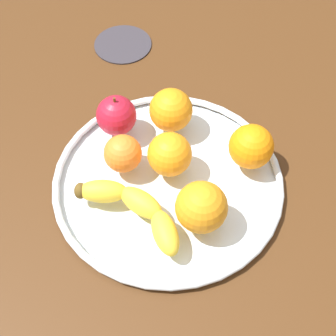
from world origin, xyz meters
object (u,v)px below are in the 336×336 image
at_px(fruit_bowl, 168,182).
at_px(orange_front_right, 201,207).
at_px(banana, 134,208).
at_px(apple, 116,115).
at_px(orange_back_right, 170,154).
at_px(ambient_coaster, 123,44).
at_px(orange_center, 123,153).
at_px(orange_back_left, 251,147).
at_px(orange_front_left, 171,110).

distance_m(fruit_bowl, orange_front_right, 0.10).
xyz_separation_m(banana, apple, (0.09, -0.15, 0.02)).
bearing_deg(apple, orange_back_right, 158.20).
bearing_deg(banana, ambient_coaster, -47.60).
relative_size(orange_front_right, orange_center, 1.27).
bearing_deg(orange_center, orange_front_right, 159.99).
xyz_separation_m(fruit_bowl, orange_front_right, (-0.07, 0.05, 0.05)).
distance_m(orange_center, ambient_coaster, 0.32).
bearing_deg(orange_center, ambient_coaster, -65.43).
bearing_deg(orange_back_right, orange_center, 16.67).
xyz_separation_m(banana, ambient_coaster, (0.18, -0.37, -0.03)).
bearing_deg(banana, apple, -41.65).
bearing_deg(orange_back_right, ambient_coaster, -52.56).
height_order(orange_center, orange_back_left, orange_back_left).
bearing_deg(orange_front_right, banana, 14.50).
bearing_deg(orange_center, orange_back_left, -156.39).
xyz_separation_m(fruit_bowl, apple, (0.12, -0.07, 0.04)).
height_order(orange_front_right, orange_back_left, orange_front_right).
bearing_deg(orange_back_right, orange_front_right, 135.94).
height_order(apple, orange_front_right, orange_front_right).
relative_size(fruit_bowl, banana, 1.87).
bearing_deg(banana, orange_front_right, -149.64).
bearing_deg(orange_center, orange_back_right, -163.33).
height_order(orange_front_right, orange_back_right, orange_front_right).
bearing_deg(apple, orange_back_left, -176.13).
bearing_deg(ambient_coaster, orange_front_left, 134.07).
xyz_separation_m(fruit_bowl, orange_back_right, (0.01, -0.02, 0.04)).
bearing_deg(orange_front_left, orange_back_left, 169.83).
distance_m(apple, orange_front_right, 0.23).
distance_m(fruit_bowl, orange_back_left, 0.15).
bearing_deg(orange_front_right, fruit_bowl, -36.65).
xyz_separation_m(orange_front_right, ambient_coaster, (0.28, -0.34, -0.05)).
height_order(banana, ambient_coaster, banana).
distance_m(orange_back_left, ambient_coaster, 0.38).
bearing_deg(orange_front_left, fruit_bowl, 108.53).
relative_size(banana, orange_front_left, 2.71).
distance_m(apple, ambient_coaster, 0.24).
bearing_deg(orange_front_right, apple, -32.34).
xyz_separation_m(apple, orange_back_right, (-0.11, 0.05, 0.00)).
xyz_separation_m(orange_back_right, orange_back_left, (-0.12, -0.06, 0.00)).
height_order(apple, ambient_coaster, apple).
bearing_deg(orange_center, orange_front_left, -110.58).
bearing_deg(banana, orange_center, -41.10).
distance_m(apple, orange_back_right, 0.12).
relative_size(fruit_bowl, apple, 4.90).
height_order(fruit_bowl, banana, banana).
bearing_deg(orange_front_left, orange_front_right, 123.87).
bearing_deg(orange_back_left, orange_center, 23.61).
bearing_deg(ambient_coaster, orange_back_left, 147.43).
height_order(banana, orange_back_left, orange_back_left).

